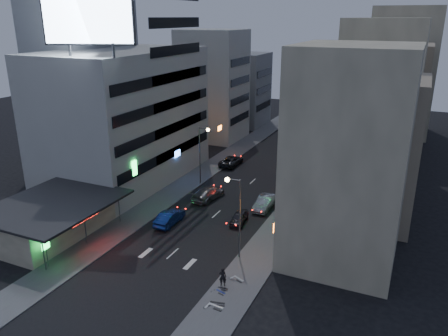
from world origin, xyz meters
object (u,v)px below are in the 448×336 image
Objects in this scene: parked_car_right_near at (239,218)px; parked_car_left at (231,161)px; scooter_black_b at (229,284)px; scooter_silver_b at (245,276)px; scooter_silver_a at (224,301)px; scooter_blue at (226,289)px; road_car_silver at (208,193)px; scooter_black_a at (225,297)px; road_car_blue at (170,218)px; parked_car_right_mid at (265,203)px; parked_car_right_far at (296,177)px; person at (223,277)px.

parked_car_left reaches higher than parked_car_right_near.
scooter_silver_b is at bearing -28.93° from scooter_black_b.
scooter_silver_a is 1.26× the size of scooter_blue.
scooter_black_a is (10.97, -18.79, -0.10)m from road_car_silver.
scooter_silver_b is at bearing 148.11° from road_car_blue.
parked_car_right_mid is at bearing 36.52° from scooter_silver_b.
parked_car_right_far is 27.33m from person.
parked_car_right_far is at bearing -117.49° from road_car_blue.
person is (9.75, -16.66, 0.20)m from road_car_silver.
road_car_silver reaches higher than scooter_silver_a.
scooter_silver_a is at bearing 99.32° from person.
parked_car_left is 33.81m from scooter_blue.
person is at bearing 32.95° from scooter_silver_a.
person reaches higher than parked_car_left.
parked_car_right_near is 14.91m from scooter_black_a.
road_car_blue is at bearing -135.06° from parked_car_right_mid.
parked_car_left is 1.05× the size of parked_car_right_far.
person is 1.07× the size of scooter_blue.
scooter_blue is at bearing -177.34° from scooter_black_b.
parked_car_left is 31.96m from scooter_silver_b.
person is (10.52, -8.51, 0.22)m from road_car_blue.
road_car_silver is 19.30m from person.
person is at bearing -82.78° from parked_car_right_mid.
scooter_silver_a is at bearing -142.85° from scooter_blue.
parked_car_right_mid is 16.80m from parked_car_left.
scooter_blue is (11.28, -9.47, -0.15)m from road_car_blue.
parked_car_left reaches higher than parked_car_right_far.
parked_car_left is at bearing 28.97° from scooter_silver_a.
scooter_silver_a is (11.93, -11.30, -0.02)m from road_car_blue.
scooter_black_b is 1.81m from scooter_silver_b.
road_car_silver is at bearing -178.40° from parked_car_right_mid.
person reaches higher than scooter_silver_b.
parked_car_right_near is at bearing 6.31° from scooter_black_a.
parked_car_right_near is at bearing 24.56° from scooter_silver_a.
parked_car_right_far is (11.20, -2.87, -0.01)m from parked_car_left.
road_car_blue is at bearing -110.89° from parked_car_right_far.
scooter_silver_b is at bearing 5.40° from scooter_silver_a.
scooter_silver_b is (0.23, 3.53, -0.03)m from scooter_black_a.
scooter_black_a is 1.14× the size of scooter_blue.
parked_car_right_mid reaches higher than scooter_black_b.
road_car_blue is (1.92, -21.66, 0.03)m from parked_car_left.
scooter_black_a is at bearing -167.09° from scooter_black_b.
parked_car_right_mid reaches higher than scooter_blue.
scooter_silver_b is at bearing -76.90° from parked_car_right_mid.
parked_car_right_near is 12.94m from scooter_black_b.
road_car_blue is (-8.35, -8.37, -0.02)m from parked_car_right_mid.
scooter_blue is (13.19, -31.13, -0.12)m from parked_car_left.
scooter_black_b is at bearing 3.95° from scooter_black_a.
scooter_black_b is at bearing 23.42° from scooter_blue.
parked_car_right_mid is at bearing 128.11° from parked_car_left.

